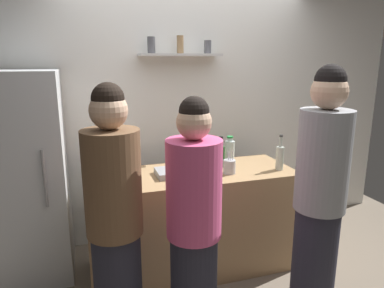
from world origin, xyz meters
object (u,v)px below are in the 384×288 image
wine_bottle_pale_glass (280,157)px  person_brown_jacket (115,226)px  wine_bottle_green_glass (221,155)px  wine_bottle_amber_glass (92,169)px  person_grey_hoodie (319,201)px  refrigerator (27,178)px  baking_pan (177,172)px  water_bottle_plastic (230,151)px  person_pink_top (194,230)px  utensil_holder (229,167)px

wine_bottle_pale_glass → person_brown_jacket: (-1.47, -0.56, -0.16)m
wine_bottle_green_glass → wine_bottle_amber_glass: 1.12m
wine_bottle_pale_glass → person_grey_hoodie: person_grey_hoodie is taller
refrigerator → person_grey_hoodie: bearing=-31.7°
baking_pan → wine_bottle_green_glass: bearing=13.8°
wine_bottle_pale_glass → wine_bottle_amber_glass: (-1.57, 0.10, 0.01)m
wine_bottle_pale_glass → wine_bottle_amber_glass: bearing=176.5°
wine_bottle_pale_glass → person_grey_hoodie: size_ratio=0.17×
wine_bottle_pale_glass → person_brown_jacket: 1.58m
refrigerator → wine_bottle_amber_glass: size_ratio=5.26×
wine_bottle_pale_glass → water_bottle_plastic: wine_bottle_pale_glass is taller
baking_pan → person_brown_jacket: 0.90m
wine_bottle_amber_glass → person_brown_jacket: (0.10, -0.66, -0.17)m
wine_bottle_amber_glass → person_pink_top: (0.57, -0.76, -0.22)m
baking_pan → person_grey_hoodie: 1.14m
utensil_holder → water_bottle_plastic: bearing=66.4°
water_bottle_plastic → person_pink_top: size_ratio=0.16×
baking_pan → person_brown_jacket: size_ratio=0.20×
baking_pan → wine_bottle_amber_glass: (-0.67, -0.03, 0.10)m
wine_bottle_pale_glass → baking_pan: bearing=171.8°
water_bottle_plastic → wine_bottle_amber_glass: bearing=-170.2°
utensil_holder → wine_bottle_amber_glass: size_ratio=0.66×
person_brown_jacket → utensil_holder: bearing=-49.0°
utensil_holder → person_brown_jacket: bearing=-149.4°
wine_bottle_amber_glass → person_pink_top: person_pink_top is taller
wine_bottle_green_glass → wine_bottle_amber_glass: bearing=-172.7°
water_bottle_plastic → person_pink_top: 1.19m
utensil_holder → person_grey_hoodie: bearing=-66.4°
wine_bottle_amber_glass → person_pink_top: size_ratio=0.20×
wine_bottle_amber_glass → person_brown_jacket: 0.69m
baking_pan → person_brown_jacket: (-0.57, -0.69, -0.07)m
wine_bottle_pale_glass → person_grey_hoodie: (-0.13, -0.72, -0.10)m
person_brown_jacket → wine_bottle_amber_glass: bearing=19.1°
water_bottle_plastic → person_grey_hoodie: bearing=-78.4°
refrigerator → wine_bottle_green_glass: size_ratio=6.31×
wine_bottle_pale_glass → water_bottle_plastic: 0.46m
wine_bottle_pale_glass → person_pink_top: bearing=-146.3°
refrigerator → water_bottle_plastic: size_ratio=6.80×
person_grey_hoodie → person_brown_jacket: 1.35m
wine_bottle_green_glass → utensil_holder: bearing=-90.8°
baking_pan → wine_bottle_pale_glass: (0.89, -0.13, 0.09)m
utensil_holder → wine_bottle_amber_glass: (-1.11, 0.06, 0.07)m
baking_pan → person_brown_jacket: person_brown_jacket is taller
wine_bottle_green_glass → wine_bottle_pale_glass: size_ratio=0.90×
refrigerator → person_pink_top: refrigerator is taller
person_brown_jacket → baking_pan: bearing=-29.3°
wine_bottle_amber_glass → wine_bottle_green_glass: bearing=7.3°
baking_pan → wine_bottle_pale_glass: 0.91m
utensil_holder → person_brown_jacket: person_brown_jacket is taller
wine_bottle_green_glass → wine_bottle_pale_glass: 0.51m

